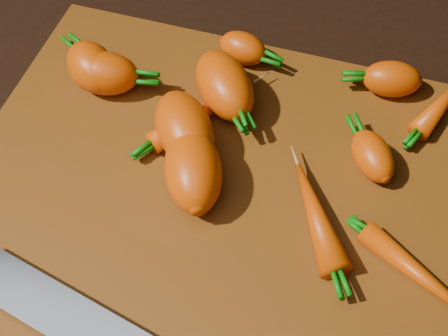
# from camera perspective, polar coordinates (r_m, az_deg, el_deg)

# --- Properties ---
(ground) EXTENTS (2.00, 2.00, 0.01)m
(ground) POSITION_cam_1_polar(r_m,az_deg,el_deg) (0.61, -0.27, -2.63)
(ground) COLOR black
(cutting_board) EXTENTS (0.50, 0.40, 0.01)m
(cutting_board) POSITION_cam_1_polar(r_m,az_deg,el_deg) (0.60, -0.28, -2.06)
(cutting_board) COLOR #68360E
(cutting_board) RESTS_ON ground
(carrot_0) EXTENTS (0.08, 0.06, 0.05)m
(carrot_0) POSITION_cam_1_polar(r_m,az_deg,el_deg) (0.67, -10.88, 8.50)
(carrot_0) COLOR #D34200
(carrot_0) RESTS_ON cutting_board
(carrot_1) EXTENTS (0.08, 0.08, 0.05)m
(carrot_1) POSITION_cam_1_polar(r_m,az_deg,el_deg) (0.68, -11.95, 9.02)
(carrot_1) COLOR #D34200
(carrot_1) RESTS_ON cutting_board
(carrot_2) EXTENTS (0.10, 0.10, 0.05)m
(carrot_2) POSITION_cam_1_polar(r_m,az_deg,el_deg) (0.64, 0.04, 7.58)
(carrot_2) COLOR #D34200
(carrot_2) RESTS_ON cutting_board
(carrot_3) EXTENTS (0.09, 0.11, 0.05)m
(carrot_3) POSITION_cam_1_polar(r_m,az_deg,el_deg) (0.58, -2.84, -0.22)
(carrot_3) COLOR #D34200
(carrot_3) RESTS_ON cutting_board
(carrot_4) EXTENTS (0.07, 0.05, 0.04)m
(carrot_4) POSITION_cam_1_polar(r_m,az_deg,el_deg) (0.68, 15.08, 7.86)
(carrot_4) COLOR #D34200
(carrot_4) RESTS_ON cutting_board
(carrot_5) EXTENTS (0.06, 0.05, 0.04)m
(carrot_5) POSITION_cam_1_polar(r_m,az_deg,el_deg) (0.69, 1.75, 10.90)
(carrot_5) COLOR #D34200
(carrot_5) RESTS_ON cutting_board
(carrot_6) EXTENTS (0.06, 0.07, 0.04)m
(carrot_6) POSITION_cam_1_polar(r_m,az_deg,el_deg) (0.61, 13.42, 1.07)
(carrot_6) COLOR #D34200
(carrot_6) RESTS_ON cutting_board
(carrot_7) EXTENTS (0.06, 0.11, 0.02)m
(carrot_7) POSITION_cam_1_polar(r_m,az_deg,el_deg) (0.69, 19.54, 5.83)
(carrot_7) COLOR #D34200
(carrot_7) RESTS_ON cutting_board
(carrot_8) EXTENTS (0.13, 0.08, 0.02)m
(carrot_8) POSITION_cam_1_polar(r_m,az_deg,el_deg) (0.56, 17.94, -9.68)
(carrot_8) COLOR #D34200
(carrot_8) RESTS_ON cutting_board
(carrot_9) EXTENTS (0.08, 0.11, 0.03)m
(carrot_9) POSITION_cam_1_polar(r_m,az_deg,el_deg) (0.57, 8.42, -4.32)
(carrot_9) COLOR #D34200
(carrot_9) RESTS_ON cutting_board
(carrot_10) EXTENTS (0.09, 0.12, 0.02)m
(carrot_10) POSITION_cam_1_polar(r_m,az_deg,el_deg) (0.64, -1.84, 5.12)
(carrot_10) COLOR #D34200
(carrot_10) RESTS_ON cutting_board
(carrot_11) EXTENTS (0.10, 0.11, 0.05)m
(carrot_11) POSITION_cam_1_polar(r_m,az_deg,el_deg) (0.61, -3.64, 3.57)
(carrot_11) COLOR #D34200
(carrot_11) RESTS_ON cutting_board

